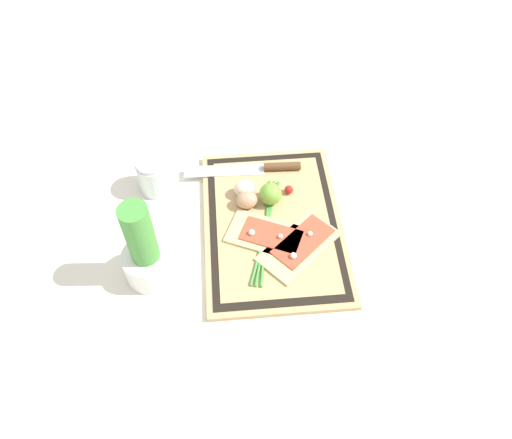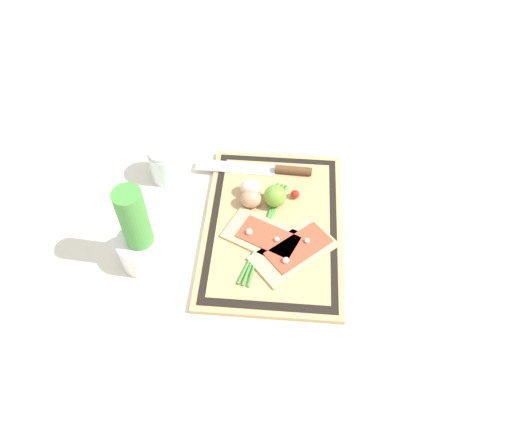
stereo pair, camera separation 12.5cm
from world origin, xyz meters
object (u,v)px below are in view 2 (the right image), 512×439
Objects in this scene: pizza_slice_near at (295,251)px; egg_brown at (251,199)px; pizza_slice_far at (264,236)px; cherry_tomato_red at (295,194)px; lime at (275,196)px; egg_pink at (251,188)px; knife at (273,169)px; herb_pot at (140,238)px; sauce_jar at (166,165)px.

egg_brown is (0.14, 0.12, 0.02)m from pizza_slice_near.
cherry_tomato_red is at bearing -27.49° from pizza_slice_far.
lime reaches higher than pizza_slice_near.
pizza_slice_near is 0.22m from egg_pink.
pizza_slice_far is 0.67× the size of knife.
egg_pink reaches higher than pizza_slice_far.
sauce_jar is at bearing -0.85° from herb_pot.
pizza_slice_far is 9.43× the size of cherry_tomato_red.
knife is at bearing 35.68° from cherry_tomato_red.
cherry_tomato_red is at bearing -100.24° from sauce_jar.
knife is 0.13m from egg_brown.
pizza_slice_near is 0.43m from sauce_jar.
herb_pot is (-0.30, 0.29, 0.06)m from knife.
lime is at bearing 116.13° from cherry_tomato_red.
pizza_slice_near is at bearing -84.41° from herb_pot.
sauce_jar is at bearing 79.76° from cherry_tomato_red.
lime is at bearing -106.46° from sauce_jar.
pizza_slice_near is 0.17m from cherry_tomato_red.
egg_brown is at bearing 22.59° from pizza_slice_far.
egg_pink is 0.12m from cherry_tomato_red.
pizza_slice_near is at bearing -165.32° from knife.
lime reaches higher than pizza_slice_far.
cherry_tomato_red is (0.17, 0.01, 0.01)m from pizza_slice_near.
sauce_jar is (0.06, 0.35, 0.02)m from cherry_tomato_red.
pizza_slice_far is at bearing 178.04° from knife.
herb_pot is (-0.21, 0.24, 0.04)m from egg_pink.
pizza_slice_near is at bearing -178.23° from cherry_tomato_red.
pizza_slice_near and pizza_slice_far have the same top height.
knife is 0.12m from lime.
cherry_tomato_red is at bearing -59.44° from herb_pot.
sauce_jar is (0.09, 0.30, -0.00)m from lime.
egg_brown is at bearing 107.13° from cherry_tomato_red.
pizza_slice_far is 3.83× the size of egg_pink.
sauce_jar is at bearing 94.96° from knife.
pizza_slice_far is 0.88× the size of herb_pot.
pizza_slice_near is 0.09m from pizza_slice_far.
egg_brown reaches higher than cherry_tomato_red.
herb_pot is (-0.17, 0.24, 0.04)m from egg_brown.
pizza_slice_near is 1.05× the size of pizza_slice_far.
lime is 0.36m from herb_pot.
knife is at bearing -44.38° from herb_pot.
sauce_jar reaches higher than lime.
lime is (-0.11, -0.01, 0.02)m from knife.
lime is at bearing -10.10° from pizza_slice_far.
herb_pot is at bearing 179.15° from sauce_jar.
pizza_slice_far is 3.83× the size of egg_brown.
pizza_slice_far is 0.11m from egg_brown.
sauce_jar is (0.24, 0.36, 0.02)m from pizza_slice_near.
egg_brown is at bearing -54.13° from herb_pot.
egg_pink is (0.04, 0.00, 0.00)m from egg_brown.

